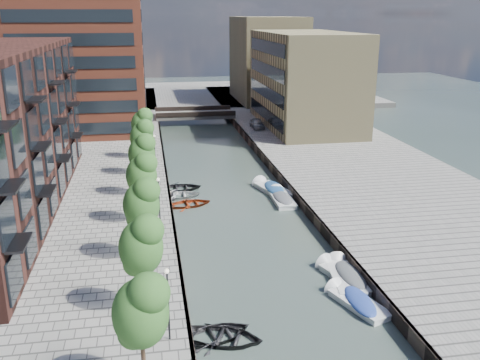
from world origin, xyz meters
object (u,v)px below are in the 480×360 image
object	(u,v)px
sloop_3	(177,198)
motorboat_4	(281,198)
tree_2	(141,202)
motorboat_1	(346,275)
bridge	(195,114)
sloop_2	(190,206)
sloop_0	(218,337)
tree_5	(142,136)
tree_1	(141,244)
tree_6	(142,123)
tree_0	(140,309)
car	(257,123)
motorboat_2	(343,276)
sloop_1	(224,341)
motorboat_0	(355,301)
tree_4	(142,152)
sloop_4	(179,190)
tree_3	(141,173)
motorboat_3	(271,189)

from	to	relation	value
sloop_3	motorboat_4	world-z (taller)	motorboat_4
tree_2	motorboat_1	bearing A→B (deg)	-13.34
bridge	sloop_2	world-z (taller)	bridge
sloop_0	motorboat_4	bearing A→B (deg)	-38.69
tree_5	sloop_3	world-z (taller)	tree_5
tree_1	tree_6	xyz separation A→B (m)	(0.00, 35.00, 0.00)
tree_0	motorboat_4	xyz separation A→B (m)	(13.26, 27.25, -5.10)
sloop_3	car	size ratio (longest dim) A/B	1.10
bridge	motorboat_2	xyz separation A→B (m)	(5.08, -57.09, -1.29)
sloop_0	car	size ratio (longest dim) A/B	0.95
tree_6	sloop_3	bearing A→B (deg)	-75.39
sloop_1	motorboat_0	size ratio (longest dim) A/B	0.89
bridge	sloop_0	distance (m)	62.98
tree_5	car	world-z (taller)	tree_5
sloop_2	motorboat_1	bearing A→B (deg)	-160.81
tree_1	tree_2	xyz separation A→B (m)	(0.00, 7.00, 0.00)
sloop_0	motorboat_4	distance (m)	23.91
tree_0	tree_5	xyz separation A→B (m)	(0.00, 35.00, 0.00)
tree_4	tree_1	bearing A→B (deg)	-90.00
motorboat_1	bridge	bearing A→B (deg)	95.21
tree_6	sloop_1	distance (m)	37.85
tree_4	sloop_3	world-z (taller)	tree_4
motorboat_1	sloop_1	bearing A→B (deg)	-147.53
motorboat_4	motorboat_2	bearing A→B (deg)	-88.89
sloop_2	tree_2	bearing A→B (deg)	151.50
motorboat_0	motorboat_2	world-z (taller)	motorboat_2
sloop_4	motorboat_0	xyz separation A→B (m)	(9.46, -24.81, 0.19)
tree_2	sloop_1	world-z (taller)	tree_2
tree_4	tree_5	bearing A→B (deg)	90.00
motorboat_4	car	distance (m)	30.07
tree_1	bridge	bearing A→B (deg)	82.07
sloop_4	motorboat_1	distance (m)	23.68
sloop_4	motorboat_2	xyz separation A→B (m)	(9.98, -21.25, 0.10)
sloop_3	tree_0	bearing A→B (deg)	171.05
tree_3	motorboat_2	bearing A→B (deg)	-36.62
tree_3	sloop_3	distance (m)	10.71
tree_1	sloop_3	xyz separation A→B (m)	(3.20, 22.74, -5.31)
sloop_3	sloop_1	bearing A→B (deg)	179.78
motorboat_1	motorboat_2	world-z (taller)	motorboat_2
tree_0	tree_3	size ratio (longest dim) A/B	1.00
tree_2	tree_3	distance (m)	7.00
motorboat_4	sloop_4	bearing A→B (deg)	153.11
motorboat_3	motorboat_4	xyz separation A→B (m)	(0.29, -2.96, -0.02)
tree_0	sloop_2	size ratio (longest dim) A/B	1.46
bridge	sloop_4	xyz separation A→B (m)	(-4.90, -35.85, -1.39)
bridge	tree_2	world-z (taller)	tree_2
sloop_2	tree_4	bearing A→B (deg)	69.79
tree_3	motorboat_0	world-z (taller)	tree_3
bridge	motorboat_1	size ratio (longest dim) A/B	2.39
tree_5	motorboat_4	size ratio (longest dim) A/B	1.13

